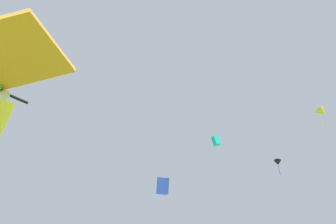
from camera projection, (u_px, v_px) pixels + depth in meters
The scene contains 4 objects.
distant_kite_teal_overhead_distant at pixel (216, 141), 23.84m from camera, with size 0.88×0.88×0.99m.
distant_kite_yellow_high_left at pixel (322, 112), 18.58m from camera, with size 1.06×0.98×1.72m.
distant_kite_black_mid_left at pixel (278, 163), 33.83m from camera, with size 1.14×1.28×2.11m.
distant_kite_blue_high_right at pixel (163, 186), 20.30m from camera, with size 1.28×1.24×1.50m.
Camera 1 is at (2.04, -0.61, 1.10)m, focal length 27.44 mm.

